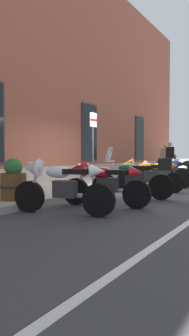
{
  "coord_description": "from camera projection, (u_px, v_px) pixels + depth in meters",
  "views": [
    {
      "loc": [
        -8.9,
        -4.61,
        1.16
      ],
      "look_at": [
        -0.61,
        0.52,
        0.73
      ],
      "focal_mm": 33.52,
      "sensor_mm": 36.0,
      "label": 1
    }
  ],
  "objects": [
    {
      "name": "motorcycle_green_touring",
      "position": [
        136.0,
        177.0,
        8.11
      ],
      "size": [
        0.85,
        2.11,
        1.34
      ],
      "color": "black",
      "rests_on": "ground_plane"
    },
    {
      "name": "pedestrian_tan_coat",
      "position": [
        165.0,
        156.0,
        17.29
      ],
      "size": [
        0.21,
        0.59,
        1.58
      ],
      "color": "#2D3351",
      "rests_on": "sidewalk"
    },
    {
      "name": "motorcycle_white_sport",
      "position": [
        59.0,
        184.0,
        6.02
      ],
      "size": [
        0.71,
        2.07,
        1.07
      ],
      "color": "black",
      "rests_on": "ground_plane"
    },
    {
      "name": "motorcycle_yellow_naked",
      "position": [
        162.0,
        174.0,
        10.77
      ],
      "size": [
        0.74,
        2.01,
        0.93
      ],
      "color": "black",
      "rests_on": "ground_plane"
    },
    {
      "name": "parking_sign",
      "position": [
        93.0,
        138.0,
        10.0
      ],
      "size": [
        0.36,
        0.07,
        2.35
      ],
      "color": "#4C4C51",
      "rests_on": "sidewalk"
    },
    {
      "name": "ground_plane",
      "position": [
        118.0,
        190.0,
        10.04
      ],
      "size": [
        140.0,
        140.0,
        0.0
      ],
      "primitive_type": "plane",
      "color": "#38383A"
    },
    {
      "name": "barrel_planter",
      "position": [
        14.0,
        182.0,
        6.97
      ],
      "size": [
        0.6,
        0.6,
        0.93
      ],
      "color": "brown",
      "rests_on": "sidewalk"
    },
    {
      "name": "motorcycle_red_sport",
      "position": [
        102.0,
        182.0,
        6.9
      ],
      "size": [
        0.67,
        2.02,
        1.01
      ],
      "color": "black",
      "rests_on": "ground_plane"
    },
    {
      "name": "motorcycle_orange_sport",
      "position": [
        147.0,
        174.0,
        9.56
      ],
      "size": [
        0.78,
        2.02,
        1.03
      ],
      "color": "black",
      "rests_on": "ground_plane"
    },
    {
      "name": "motorcycle_blue_sport",
      "position": [
        176.0,
        170.0,
        11.8
      ],
      "size": [
        0.62,
        2.14,
        1.03
      ],
      "color": "black",
      "rests_on": "ground_plane"
    },
    {
      "name": "pedestrian_dark_jacket",
      "position": [
        170.0,
        156.0,
        16.37
      ],
      "size": [
        0.38,
        0.63,
        1.64
      ],
      "color": "#38332D",
      "rests_on": "sidewalk"
    },
    {
      "name": "sidewalk",
      "position": [
        81.0,
        186.0,
        10.79
      ],
      "size": [
        33.34,
        2.88,
        0.15
      ],
      "primitive_type": "cube",
      "color": "gray",
      "rests_on": "ground_plane"
    }
  ]
}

